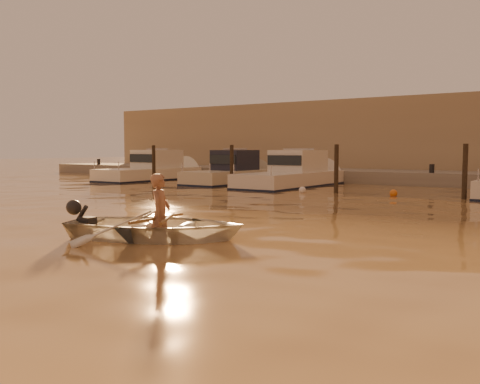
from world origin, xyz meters
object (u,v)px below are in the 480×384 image
Objects in this scene: person at (160,214)px; moored_boat_1 at (229,172)px; moored_boat_2 at (291,174)px; moored_boat_0 at (149,169)px; waterfront_building at (430,139)px; dinghy at (156,226)px.

moored_boat_1 is (-8.90, 14.71, 0.11)m from person.
moored_boat_0 is at bearing 180.00° from moored_boat_2.
moored_boat_2 is (-5.20, 14.71, 0.11)m from person.
waterfront_building reaches higher than person.
dinghy is 17.18m from moored_boat_1.
moored_boat_0 is 17.10m from waterfront_building.
person reaches higher than dinghy.
person is at bearing -90.00° from dinghy.
dinghy is 0.28m from person.
moored_boat_1 is (5.71, 0.00, 0.00)m from moored_boat_0.
moored_boat_0 is 5.71m from moored_boat_1.
moored_boat_0 is (-14.52, 14.75, 0.37)m from dinghy.
moored_boat_2 is at bearing -4.02° from person.
person is (0.09, 0.04, 0.26)m from dinghy.
moored_boat_2 is (3.71, 0.00, 0.00)m from moored_boat_1.
moored_boat_0 is 9.41m from moored_boat_2.
dinghy is at bearing 90.00° from person.
moored_boat_1 reaches higher than person.
moored_boat_1 is (-8.81, 14.75, 0.37)m from dinghy.
moored_boat_0 reaches higher than dinghy.
waterfront_building is at bearing 72.10° from moored_boat_2.
person is 17.19m from moored_boat_1.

